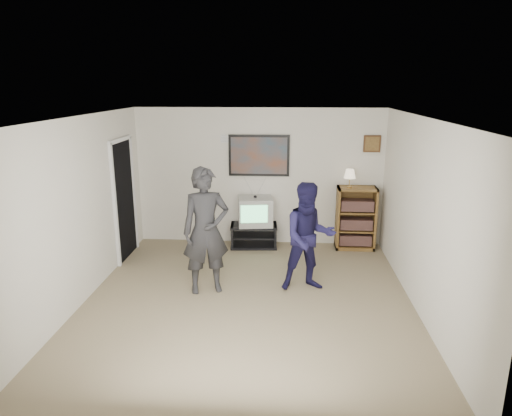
# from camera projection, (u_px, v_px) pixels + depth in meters

# --- Properties ---
(room_shell) EXTENTS (4.51, 5.00, 2.51)m
(room_shell) POSITION_uv_depth(u_px,v_px,m) (249.00, 208.00, 6.28)
(room_shell) COLOR #706147
(room_shell) RESTS_ON ground
(media_stand) EXTENTS (0.87, 0.52, 0.42)m
(media_stand) POSITION_uv_depth(u_px,v_px,m) (254.00, 235.00, 8.37)
(media_stand) COLOR black
(media_stand) RESTS_ON room_shell
(crt_television) EXTENTS (0.67, 0.59, 0.51)m
(crt_television) POSITION_uv_depth(u_px,v_px,m) (255.00, 211.00, 8.25)
(crt_television) COLOR #ACADA7
(crt_television) RESTS_ON media_stand
(bookshelf) EXTENTS (0.69, 0.39, 1.13)m
(bookshelf) POSITION_uv_depth(u_px,v_px,m) (356.00, 218.00, 8.21)
(bookshelf) COLOR brown
(bookshelf) RESTS_ON room_shell
(table_lamp) EXTENTS (0.21, 0.21, 0.33)m
(table_lamp) POSITION_uv_depth(u_px,v_px,m) (350.00, 178.00, 8.00)
(table_lamp) COLOR #FFE8C1
(table_lamp) RESTS_ON bookshelf
(person_tall) EXTENTS (0.77, 0.62, 1.81)m
(person_tall) POSITION_uv_depth(u_px,v_px,m) (206.00, 231.00, 6.40)
(person_tall) COLOR #252527
(person_tall) RESTS_ON room_shell
(person_short) EXTENTS (0.87, 0.74, 1.59)m
(person_short) POSITION_uv_depth(u_px,v_px,m) (309.00, 237.00, 6.49)
(person_short) COLOR #19153C
(person_short) RESTS_ON room_shell
(controller_left) EXTENTS (0.05, 0.13, 0.04)m
(controller_left) POSITION_uv_depth(u_px,v_px,m) (205.00, 206.00, 6.49)
(controller_left) COLOR white
(controller_left) RESTS_ON person_tall
(controller_right) EXTENTS (0.03, 0.12, 0.03)m
(controller_right) POSITION_uv_depth(u_px,v_px,m) (309.00, 215.00, 6.60)
(controller_right) COLOR white
(controller_right) RESTS_ON person_short
(poster) EXTENTS (1.10, 0.03, 0.75)m
(poster) POSITION_uv_depth(u_px,v_px,m) (259.00, 156.00, 8.23)
(poster) COLOR black
(poster) RESTS_ON room_shell
(air_vent) EXTENTS (0.28, 0.02, 0.14)m
(air_vent) POSITION_uv_depth(u_px,v_px,m) (228.00, 139.00, 8.19)
(air_vent) COLOR white
(air_vent) RESTS_ON room_shell
(small_picture) EXTENTS (0.30, 0.03, 0.30)m
(small_picture) POSITION_uv_depth(u_px,v_px,m) (372.00, 144.00, 8.04)
(small_picture) COLOR #422715
(small_picture) RESTS_ON room_shell
(doorway) EXTENTS (0.03, 0.85, 2.00)m
(doorway) POSITION_uv_depth(u_px,v_px,m) (124.00, 200.00, 7.70)
(doorway) COLOR black
(doorway) RESTS_ON room_shell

